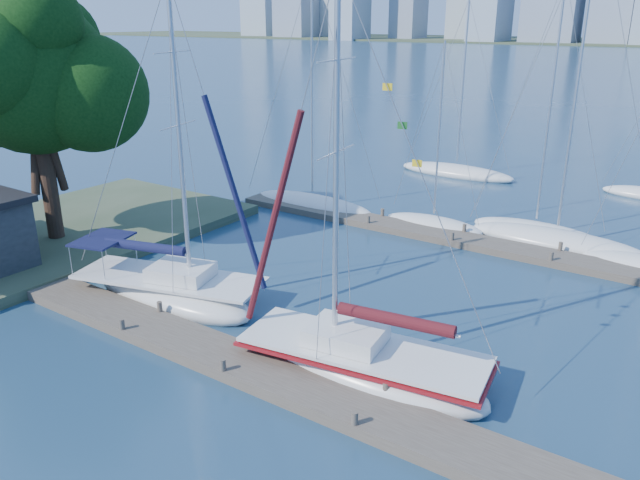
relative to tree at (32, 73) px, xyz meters
The scene contains 12 objects.
ground 18.46m from the tree, 12.99° to the right, with size 700.00×700.00×0.00m, color #17324A.
near_dock 18.37m from the tree, 12.99° to the right, with size 26.00×2.00×0.40m, color #483F35.
far_dock 23.33m from the tree, 34.66° to the left, with size 30.00×1.80×0.36m, color #483F35.
shore 8.58m from the tree, 150.16° to the right, with size 12.00×22.00×0.50m, color #38472D.
tree is the anchor object (origin of this frame).
sailboat_navy 12.44m from the tree, ahead, with size 9.09×5.11×13.15m.
sailboat_maroon 20.91m from the tree, ahead, with size 9.11×4.13×13.21m.
bg_boat_0 17.10m from the tree, 62.52° to the left, with size 8.79×4.70×14.32m.
bg_boat_1 21.93m from the tree, 43.09° to the left, with size 6.05×3.00×10.39m.
bg_boat_2 26.74m from the tree, 38.43° to the left, with size 6.94×2.32×13.40m.
bg_boat_3 27.21m from the tree, 34.73° to the left, with size 9.28×4.19×16.35m.
bg_boat_6 29.66m from the tree, 67.50° to the left, with size 9.16×4.28×12.81m.
Camera 1 is at (12.58, -13.60, 11.19)m, focal length 35.00 mm.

